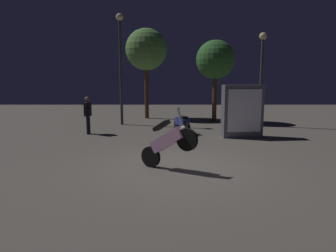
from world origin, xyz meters
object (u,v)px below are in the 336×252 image
motorcycle_pink_foreground (168,142)px  streetlamp_near (262,67)px  person_rider_beside (88,112)px  motorcycle_blue_parked_left (182,123)px  kiosk_billboard (242,111)px  streetlamp_far (120,56)px

motorcycle_pink_foreground → streetlamp_near: streetlamp_near is taller
person_rider_beside → motorcycle_blue_parked_left: bearing=4.1°
motorcycle_blue_parked_left → person_rider_beside: person_rider_beside is taller
motorcycle_pink_foreground → person_rider_beside: 6.27m
kiosk_billboard → motorcycle_pink_foreground: bearing=51.0°
motorcycle_pink_foreground → streetlamp_far: (-2.38, 8.01, 2.71)m
motorcycle_blue_parked_left → streetlamp_far: streetlamp_far is taller
motorcycle_pink_foreground → streetlamp_far: bearing=139.5°
motorcycle_blue_parked_left → kiosk_billboard: kiosk_billboard is taller
streetlamp_far → streetlamp_near: bearing=-4.1°
streetlamp_far → kiosk_billboard: streetlamp_far is taller
motorcycle_pink_foreground → person_rider_beside: (-3.40, 5.26, 0.20)m
motorcycle_pink_foreground → streetlamp_far: size_ratio=0.30×
streetlamp_far → kiosk_billboard: size_ratio=2.63×
motorcycle_pink_foreground → person_rider_beside: bearing=155.8°
motorcycle_blue_parked_left → streetlamp_near: size_ratio=0.35×
person_rider_beside → motorcycle_pink_foreground: bearing=-55.7°
streetlamp_near → streetlamp_far: bearing=175.9°
person_rider_beside → streetlamp_far: size_ratio=0.29×
kiosk_billboard → motorcycle_blue_parked_left: bearing=-26.4°
streetlamp_near → kiosk_billboard: bearing=-118.3°
motorcycle_pink_foreground → kiosk_billboard: 5.45m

